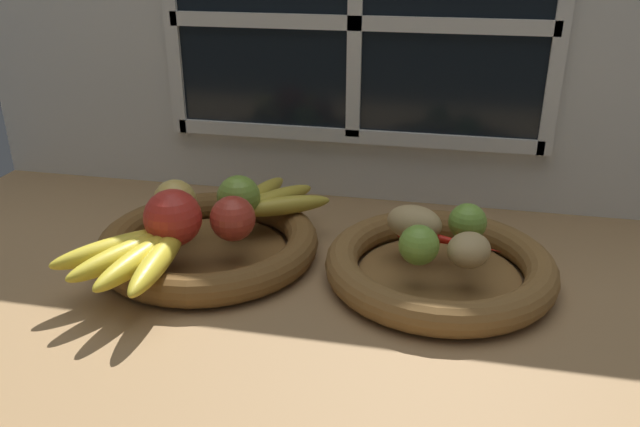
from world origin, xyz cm
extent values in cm
cube|color=#9E774C|center=(0.00, 0.00, -1.50)|extent=(140.00, 90.00, 3.00)
cube|color=silver|center=(0.00, 30.00, 27.50)|extent=(140.00, 3.00, 55.00)
cube|color=black|center=(0.00, 28.10, 31.00)|extent=(64.00, 0.80, 38.00)
cube|color=white|center=(0.00, 27.50, 31.00)|extent=(2.40, 1.20, 38.00)
cube|color=white|center=(0.00, 27.50, 31.00)|extent=(64.00, 1.20, 2.40)
cube|color=white|center=(-32.00, 27.50, 31.00)|extent=(2.40, 1.20, 40.40)
cube|color=white|center=(32.00, 27.50, 31.00)|extent=(2.40, 1.20, 40.40)
cube|color=white|center=(0.00, 27.50, 12.00)|extent=(64.00, 1.20, 2.40)
cylinder|color=brown|center=(-17.11, 1.11, 0.50)|extent=(23.02, 23.02, 1.00)
torus|color=brown|center=(-17.11, 1.11, 2.27)|extent=(32.61, 32.61, 4.54)
cylinder|color=brown|center=(16.69, 1.11, 0.50)|extent=(22.32, 22.32, 1.00)
torus|color=brown|center=(16.69, 1.11, 2.27)|extent=(31.76, 31.76, 4.54)
sphere|color=#7AA338|center=(-13.87, 6.20, 7.83)|extent=(6.60, 6.60, 6.60)
sphere|color=#B73828|center=(-12.16, -1.40, 7.76)|extent=(6.45, 6.45, 6.45)
sphere|color=red|center=(-19.67, -4.52, 8.53)|extent=(7.99, 7.99, 7.99)
sphere|color=#DBB756|center=(-22.76, 2.97, 7.74)|extent=(6.41, 6.41, 6.41)
ellipsoid|color=yellow|center=(-25.16, -9.91, 6.11)|extent=(14.26, 15.70, 3.14)
ellipsoid|color=yellow|center=(-23.17, -11.23, 6.11)|extent=(10.73, 17.64, 3.14)
ellipsoid|color=yellow|center=(-20.91, -11.98, 6.11)|extent=(6.46, 18.36, 3.14)
ellipsoid|color=yellow|center=(-18.52, -12.12, 6.11)|extent=(4.52, 18.28, 3.14)
sphere|color=brown|center=(-19.22, -3.10, 6.11)|extent=(2.83, 2.83, 2.83)
ellipsoid|color=gold|center=(-7.68, 8.46, 5.96)|extent=(14.68, 10.13, 2.84)
ellipsoid|color=gold|center=(-9.74, 10.77, 5.96)|extent=(11.42, 13.98, 2.84)
ellipsoid|color=gold|center=(-12.54, 12.07, 5.96)|extent=(6.30, 15.55, 2.84)
sphere|color=brown|center=(-14.31, 4.62, 5.96)|extent=(2.56, 2.56, 2.56)
ellipsoid|color=tan|center=(20.23, -2.42, 6.80)|extent=(7.75, 7.98, 4.52)
ellipsoid|color=tan|center=(12.71, 4.21, 6.96)|extent=(9.45, 8.05, 4.85)
sphere|color=#7AAD3D|center=(13.83, -3.17, 7.20)|extent=(5.33, 5.33, 5.33)
sphere|color=#7AAD3D|center=(20.02, 5.40, 7.21)|extent=(5.36, 5.36, 5.36)
cone|color=red|center=(17.71, 2.36, 5.53)|extent=(14.54, 5.83, 1.99)
camera|label=1|loc=(16.49, -77.48, 44.03)|focal=35.44mm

